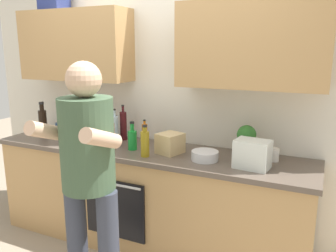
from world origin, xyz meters
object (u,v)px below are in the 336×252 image
at_px(bottle_juice, 145,134).
at_px(bottle_vinegar, 112,134).
at_px(cup_coffee, 273,155).
at_px(mixing_bowl, 205,156).
at_px(bottle_soy, 43,121).
at_px(cup_tea, 59,127).
at_px(knife_block, 85,131).
at_px(person_standing, 88,170).
at_px(bottle_wine, 123,125).
at_px(grocery_bag_produce, 252,154).
at_px(grocery_bag_bread, 170,143).
at_px(bottle_soda, 132,139).
at_px(bottle_oil, 145,143).
at_px(bottle_water, 115,128).
at_px(potted_herb, 246,139).
at_px(cup_stoneware, 103,138).

bearing_deg(bottle_juice, bottle_vinegar, -139.30).
xyz_separation_m(cup_coffee, mixing_bowl, (-0.48, -0.21, -0.01)).
relative_size(bottle_soy, cup_coffee, 3.35).
xyz_separation_m(cup_tea, knife_block, (0.49, -0.21, 0.06)).
distance_m(person_standing, knife_block, 1.04).
distance_m(bottle_wine, cup_coffee, 1.39).
xyz_separation_m(person_standing, cup_tea, (-1.16, 1.01, -0.04)).
distance_m(person_standing, grocery_bag_produce, 1.16).
xyz_separation_m(person_standing, grocery_bag_bread, (0.19, 0.83, -0.01)).
distance_m(person_standing, cup_coffee, 1.40).
xyz_separation_m(bottle_soy, cup_coffee, (2.20, 0.15, -0.09)).
relative_size(bottle_soda, bottle_oil, 0.95).
bearing_deg(bottle_juice, bottle_oil, -60.74).
bearing_deg(cup_coffee, grocery_bag_produce, -117.53).
height_order(bottle_soda, bottle_oil, bottle_oil).
height_order(bottle_soy, cup_tea, bottle_soy).
height_order(bottle_juice, grocery_bag_bread, bottle_juice).
distance_m(bottle_vinegar, grocery_bag_produce, 1.23).
bearing_deg(bottle_wine, knife_block, -141.49).
height_order(cup_tea, grocery_bag_bread, grocery_bag_bread).
bearing_deg(bottle_water, knife_block, -151.21).
distance_m(bottle_wine, bottle_water, 0.10).
distance_m(bottle_soy, bottle_oil, 1.26).
xyz_separation_m(bottle_wine, grocery_bag_produce, (1.27, -0.27, -0.04)).
xyz_separation_m(bottle_water, bottle_oil, (0.47, -0.28, -0.02)).
height_order(cup_coffee, potted_herb, potted_herb).
height_order(bottle_soy, grocery_bag_bread, bottle_soy).
height_order(bottle_soda, bottle_juice, bottle_soda).
bearing_deg(knife_block, bottle_wine, 38.51).
height_order(bottle_juice, bottle_oil, bottle_oil).
relative_size(person_standing, bottle_vinegar, 6.29).
xyz_separation_m(bottle_soda, cup_coffee, (1.14, 0.20, -0.04)).
xyz_separation_m(bottle_soda, bottle_wine, (-0.24, 0.25, 0.05)).
bearing_deg(grocery_bag_bread, cup_tea, 172.26).
relative_size(person_standing, bottle_water, 5.45).
distance_m(bottle_wine, bottle_juice, 0.27).
bearing_deg(potted_herb, bottle_soda, -166.60).
xyz_separation_m(cup_tea, grocery_bag_bread, (1.35, -0.18, 0.03)).
xyz_separation_m(bottle_juice, bottle_water, (-0.29, -0.04, 0.03)).
bearing_deg(knife_block, grocery_bag_produce, -1.90).
bearing_deg(bottle_soda, knife_block, 177.52).
xyz_separation_m(bottle_wine, bottle_juice, (0.26, -0.05, -0.04)).
height_order(person_standing, bottle_vinegar, person_standing).
relative_size(bottle_vinegar, mixing_bowl, 1.26).
xyz_separation_m(cup_stoneware, cup_coffee, (1.49, 0.14, 0.00)).
bearing_deg(grocery_bag_produce, cup_stoneware, 176.57).
bearing_deg(bottle_water, bottle_vinegar, -65.81).
bearing_deg(grocery_bag_produce, person_standing, -139.54).
bearing_deg(grocery_bag_bread, bottle_oil, -130.21).
xyz_separation_m(bottle_oil, cup_tea, (-1.21, 0.35, -0.06)).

